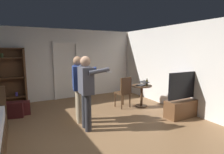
# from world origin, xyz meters

# --- Properties ---
(ground_plane) EXTENTS (7.45, 7.45, 0.00)m
(ground_plane) POSITION_xyz_m (0.00, 0.00, 0.00)
(ground_plane) COLOR olive
(wall_back) EXTENTS (6.42, 0.12, 2.59)m
(wall_back) POSITION_xyz_m (0.00, 3.44, 1.30)
(wall_back) COLOR silver
(wall_back) RESTS_ON ground_plane
(wall_right) EXTENTS (0.12, 7.01, 2.59)m
(wall_right) POSITION_xyz_m (3.15, 0.00, 1.30)
(wall_right) COLOR silver
(wall_right) RESTS_ON ground_plane
(doorway_frame) EXTENTS (0.93, 0.08, 2.13)m
(doorway_frame) POSITION_xyz_m (0.39, 3.36, 1.22)
(doorway_frame) COLOR white
(doorway_frame) RESTS_ON ground_plane
(bookshelf) EXTENTS (0.91, 0.32, 1.90)m
(bookshelf) POSITION_xyz_m (-1.45, 3.22, 1.03)
(bookshelf) COLOR brown
(bookshelf) RESTS_ON ground_plane
(tv_flatscreen) EXTENTS (1.25, 0.40, 1.25)m
(tv_flatscreen) POSITION_xyz_m (2.79, -0.07, 0.36)
(tv_flatscreen) COLOR brown
(tv_flatscreen) RESTS_ON ground_plane
(side_table) EXTENTS (0.65, 0.65, 0.70)m
(side_table) POSITION_xyz_m (2.29, 1.22, 0.47)
(side_table) COLOR #4C331E
(side_table) RESTS_ON ground_plane
(laptop) EXTENTS (0.42, 0.43, 0.15)m
(laptop) POSITION_xyz_m (2.28, 1.18, 0.75)
(laptop) COLOR black
(laptop) RESTS_ON side_table
(bottle_on_table) EXTENTS (0.06, 0.06, 0.22)m
(bottle_on_table) POSITION_xyz_m (2.43, 1.14, 0.79)
(bottle_on_table) COLOR #39340E
(bottle_on_table) RESTS_ON side_table
(wooden_chair) EXTENTS (0.48, 0.48, 0.99)m
(wooden_chair) POSITION_xyz_m (1.71, 1.37, 0.54)
(wooden_chair) COLOR #4C331E
(wooden_chair) RESTS_ON ground_plane
(person_blue_shirt) EXTENTS (0.65, 0.57, 1.70)m
(person_blue_shirt) POSITION_xyz_m (0.11, 0.40, 0.98)
(person_blue_shirt) COLOR #333338
(person_blue_shirt) RESTS_ON ground_plane
(person_striped_shirt) EXTENTS (0.59, 0.67, 1.68)m
(person_striped_shirt) POSITION_xyz_m (0.11, 0.96, 0.97)
(person_striped_shirt) COLOR tan
(person_striped_shirt) RESTS_ON ground_plane
(suitcase_dark) EXTENTS (0.54, 0.39, 0.43)m
(suitcase_dark) POSITION_xyz_m (-1.40, 2.06, 0.21)
(suitcase_dark) COLOR #4C1919
(suitcase_dark) RESTS_ON ground_plane
(suitcase_small) EXTENTS (0.64, 0.33, 0.37)m
(suitcase_small) POSITION_xyz_m (-1.29, 2.20, 0.18)
(suitcase_small) COLOR #4C1919
(suitcase_small) RESTS_ON ground_plane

